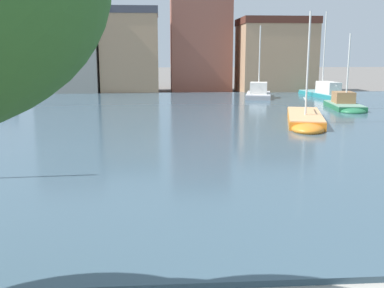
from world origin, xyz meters
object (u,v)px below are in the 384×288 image
sailboat_green (345,106)px  sailboat_orange (305,121)px  sailboat_teal (322,93)px  sailboat_grey (258,94)px  sailboat_navy (7,101)px

sailboat_green → sailboat_orange: sailboat_orange is taller
sailboat_teal → sailboat_grey: bearing=-179.5°
sailboat_green → sailboat_navy: sailboat_navy is taller
sailboat_orange → sailboat_grey: bearing=87.2°
sailboat_navy → sailboat_teal: size_ratio=0.69×
sailboat_navy → sailboat_grey: sailboat_grey is taller
sailboat_green → sailboat_orange: (-5.63, -7.14, -0.09)m
sailboat_grey → sailboat_teal: bearing=0.5°
sailboat_teal → sailboat_navy: bearing=-170.5°
sailboat_orange → sailboat_grey: size_ratio=1.18×
sailboat_grey → sailboat_orange: bearing=-92.8°
sailboat_navy → sailboat_orange: (22.31, -12.33, -0.15)m
sailboat_green → sailboat_orange: 9.09m
sailboat_orange → sailboat_teal: (7.50, 17.31, 0.17)m
sailboat_orange → sailboat_green: bearing=51.8°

